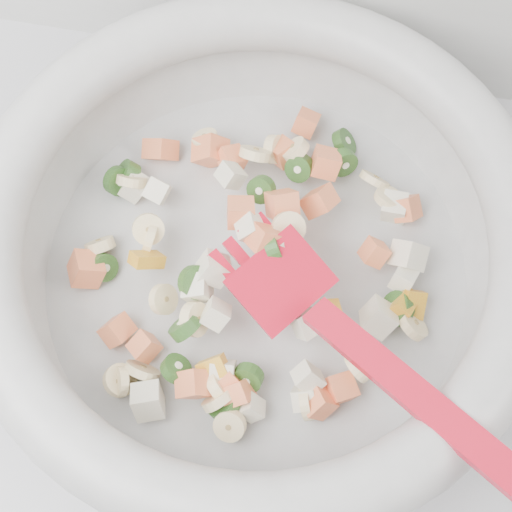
# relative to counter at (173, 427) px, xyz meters

# --- Properties ---
(counter) EXTENTS (2.00, 0.60, 0.90)m
(counter) POSITION_rel_counter_xyz_m (0.00, 0.00, 0.00)
(counter) COLOR #A9A8AD
(counter) RESTS_ON ground
(mixing_bowl) EXTENTS (0.45, 0.44, 0.14)m
(mixing_bowl) POSITION_rel_counter_xyz_m (0.10, 0.06, 0.52)
(mixing_bowl) COLOR #BBBBB8
(mixing_bowl) RESTS_ON counter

